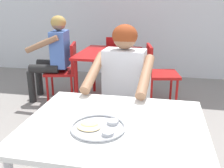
% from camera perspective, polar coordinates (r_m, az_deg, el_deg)
% --- Properties ---
extents(table_foreground, '(1.03, 0.85, 0.72)m').
position_cam_1_polar(table_foreground, '(1.52, 0.55, -11.22)').
color(table_foreground, white).
rests_on(table_foreground, ground).
extents(thali_tray, '(0.31, 0.31, 0.03)m').
position_cam_1_polar(thali_tray, '(1.42, -3.12, -9.60)').
color(thali_tray, '#B7BABF').
rests_on(thali_tray, table_foreground).
extents(chair_foreground, '(0.45, 0.46, 0.85)m').
position_cam_1_polar(chair_foreground, '(2.37, 3.28, -3.94)').
color(chair_foreground, silver).
rests_on(chair_foreground, ground).
extents(diner_foreground, '(0.52, 0.57, 1.21)m').
position_cam_1_polar(diner_foreground, '(2.08, 2.15, -0.43)').
color(diner_foreground, black).
rests_on(diner_foreground, ground).
extents(table_background_red, '(0.79, 0.94, 0.73)m').
position_cam_1_polar(table_background_red, '(3.45, -0.56, 5.78)').
color(table_background_red, '#B71414').
rests_on(table_background_red, ground).
extents(chair_red_left, '(0.49, 0.48, 0.82)m').
position_cam_1_polar(chair_red_left, '(3.67, -10.22, 3.58)').
color(chair_red_left, '#AD1515').
rests_on(chair_red_left, ground).
extents(chair_red_right, '(0.48, 0.49, 0.84)m').
position_cam_1_polar(chair_red_right, '(3.42, 10.04, 2.95)').
color(chair_red_right, '#AA1513').
rests_on(chair_red_right, ground).
extents(chair_red_far, '(0.41, 0.41, 0.84)m').
position_cam_1_polar(chair_red_far, '(4.09, 1.72, 5.65)').
color(chair_red_far, '#A61415').
rests_on(chair_red_far, ground).
extents(patron_background, '(0.58, 0.54, 1.19)m').
position_cam_1_polar(patron_background, '(3.67, -12.89, 7.25)').
color(patron_background, black).
rests_on(patron_background, ground).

